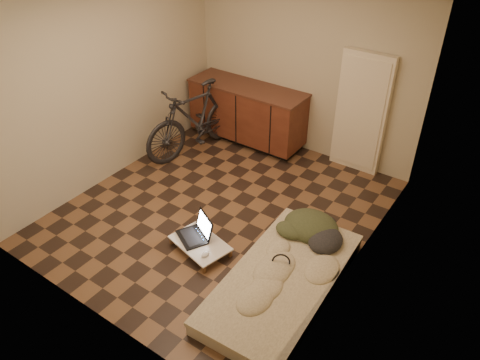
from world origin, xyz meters
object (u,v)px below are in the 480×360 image
Objects in this scene: bicycle at (195,116)px; futon at (282,281)px; lap_desk at (200,243)px; laptop at (196,233)px.

bicycle is 3.04m from futon.
futon reaches higher than lap_desk.
futon is 1.05m from lap_desk.
laptop is (-1.15, 0.01, 0.08)m from futon.
bicycle is 0.87× the size of futon.
bicycle reaches higher than lap_desk.
bicycle is 2.41× the size of lap_desk.
lap_desk is 1.55× the size of laptop.
bicycle is 3.73× the size of laptop.
bicycle is at bearing 143.72° from futon.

